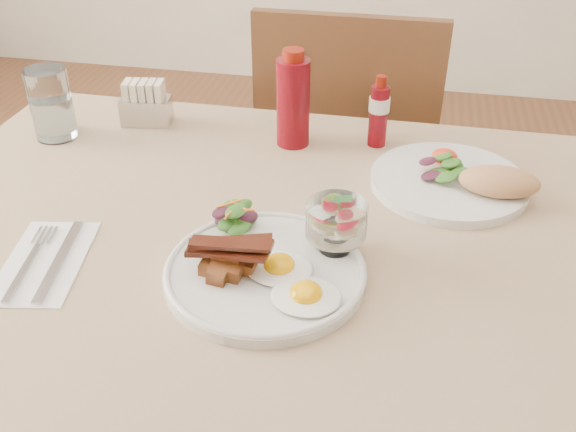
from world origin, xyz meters
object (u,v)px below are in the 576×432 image
sugar_caddy (146,105)px  table (299,280)px  main_plate (265,273)px  fruit_cup (336,220)px  ketchup_bottle (293,101)px  chair_far (347,161)px  hot_sauce_bottle (379,112)px  second_plate (460,180)px  water_glass (52,108)px

sugar_caddy → table: bearing=-49.4°
table → main_plate: size_ratio=4.75×
table → main_plate: main_plate is taller
fruit_cup → ketchup_bottle: 0.37m
table → chair_far: size_ratio=1.43×
main_plate → ketchup_bottle: (-0.04, 0.41, 0.08)m
chair_far → sugar_caddy: size_ratio=8.94×
hot_sauce_bottle → sugar_caddy: 0.46m
chair_far → sugar_caddy: 0.57m
second_plate → water_glass: water_glass is taller
chair_far → ketchup_bottle: bearing=-100.9°
main_plate → sugar_caddy: size_ratio=2.69×
second_plate → hot_sauce_bottle: (-0.15, 0.14, 0.05)m
main_plate → sugar_caddy: (-0.35, 0.44, 0.03)m
second_plate → sugar_caddy: size_ratio=2.63×
fruit_cup → main_plate: bearing=-143.6°
ketchup_bottle → main_plate: bearing=-84.1°
fruit_cup → water_glass: bearing=154.5°
ketchup_bottle → water_glass: ketchup_bottle is taller
main_plate → second_plate: size_ratio=1.02×
chair_far → fruit_cup: bearing=-85.2°
main_plate → water_glass: (-0.50, 0.34, 0.05)m
hot_sauce_bottle → sugar_caddy: bearing=179.9°
chair_far → water_glass: (-0.53, -0.43, 0.29)m
table → main_plate: 0.15m
fruit_cup → ketchup_bottle: size_ratio=0.48×
main_plate → fruit_cup: fruit_cup is taller
sugar_caddy → water_glass: 0.18m
hot_sauce_bottle → fruit_cup: bearing=-94.1°
second_plate → hot_sauce_bottle: 0.21m
chair_far → main_plate: (-0.03, -0.77, 0.24)m
hot_sauce_bottle → chair_far: bearing=104.4°
fruit_cup → hot_sauce_bottle: hot_sauce_bottle is taller
chair_far → hot_sauce_bottle: (0.09, -0.34, 0.29)m
second_plate → water_glass: size_ratio=2.01×
table → fruit_cup: bearing=-36.9°
main_plate → hot_sauce_bottle: hot_sauce_bottle is taller
hot_sauce_bottle → ketchup_bottle: bearing=-170.0°
ketchup_bottle → water_glass: bearing=-172.1°
main_plate → hot_sauce_bottle: (0.11, 0.44, 0.06)m
fruit_cup → second_plate: size_ratio=0.32×
chair_far → sugar_caddy: bearing=-138.3°
water_glass → ketchup_bottle: bearing=7.9°
chair_far → table: bearing=-90.0°
water_glass → fruit_cup: bearing=-25.5°
ketchup_bottle → table: bearing=-76.8°
chair_far → main_plate: chair_far is taller
table → water_glass: 0.60m
fruit_cup → second_plate: bearing=52.2°
fruit_cup → table: bearing=143.1°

